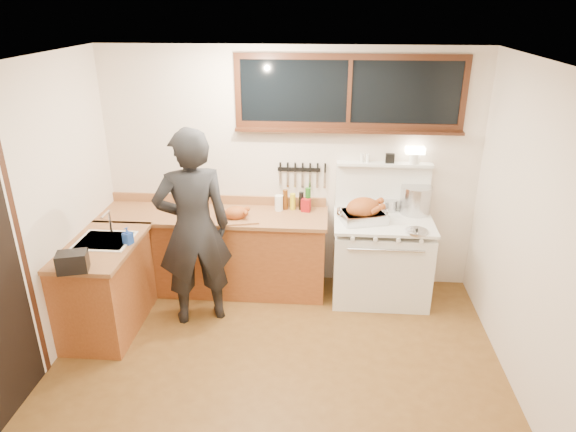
# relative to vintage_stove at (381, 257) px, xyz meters

# --- Properties ---
(ground_plane) EXTENTS (4.00, 3.50, 0.02)m
(ground_plane) POSITION_rel_vintage_stove_xyz_m (-1.00, -1.41, -0.48)
(ground_plane) COLOR brown
(room_shell) EXTENTS (4.10, 3.60, 2.65)m
(room_shell) POSITION_rel_vintage_stove_xyz_m (-1.00, -1.41, 1.18)
(room_shell) COLOR silver
(room_shell) RESTS_ON ground
(counter_back) EXTENTS (2.44, 0.64, 1.00)m
(counter_back) POSITION_rel_vintage_stove_xyz_m (-1.80, 0.04, -0.01)
(counter_back) COLOR brown
(counter_back) RESTS_ON ground
(counter_left) EXTENTS (0.64, 1.09, 0.90)m
(counter_left) POSITION_rel_vintage_stove_xyz_m (-2.70, -0.79, -0.02)
(counter_left) COLOR brown
(counter_left) RESTS_ON ground
(sink_unit) EXTENTS (0.50, 0.45, 0.37)m
(sink_unit) POSITION_rel_vintage_stove_xyz_m (-2.68, -0.71, 0.38)
(sink_unit) COLOR white
(sink_unit) RESTS_ON counter_left
(vintage_stove) EXTENTS (1.02, 0.74, 1.60)m
(vintage_stove) POSITION_rel_vintage_stove_xyz_m (0.00, 0.00, 0.00)
(vintage_stove) COLOR white
(vintage_stove) RESTS_ON ground
(back_window) EXTENTS (2.32, 0.13, 0.77)m
(back_window) POSITION_rel_vintage_stove_xyz_m (-0.40, 0.31, 1.60)
(back_window) COLOR black
(back_window) RESTS_ON room_shell
(knife_strip) EXTENTS (0.52, 0.03, 0.28)m
(knife_strip) POSITION_rel_vintage_stove_xyz_m (-0.88, 0.32, 0.84)
(knife_strip) COLOR black
(knife_strip) RESTS_ON room_shell
(man) EXTENTS (0.85, 0.71, 1.98)m
(man) POSITION_rel_vintage_stove_xyz_m (-1.86, -0.56, 0.52)
(man) COLOR black
(man) RESTS_ON ground
(soap_bottle) EXTENTS (0.10, 0.10, 0.17)m
(soap_bottle) POSITION_rel_vintage_stove_xyz_m (-2.43, -0.75, 0.51)
(soap_bottle) COLOR #234BB3
(soap_bottle) RESTS_ON counter_left
(toaster) EXTENTS (0.28, 0.23, 0.17)m
(toaster) POSITION_rel_vintage_stove_xyz_m (-2.70, -1.29, 0.52)
(toaster) COLOR black
(toaster) RESTS_ON counter_left
(cutting_board) EXTENTS (0.51, 0.43, 0.15)m
(cutting_board) POSITION_rel_vintage_stove_xyz_m (-1.52, -0.11, 0.49)
(cutting_board) COLOR #96623B
(cutting_board) RESTS_ON counter_back
(roast_turkey) EXTENTS (0.52, 0.45, 0.25)m
(roast_turkey) POSITION_rel_vintage_stove_xyz_m (-0.22, -0.04, 0.53)
(roast_turkey) COLOR silver
(roast_turkey) RESTS_ON vintage_stove
(stockpot) EXTENTS (0.42, 0.42, 0.30)m
(stockpot) POSITION_rel_vintage_stove_xyz_m (0.35, 0.22, 0.58)
(stockpot) COLOR silver
(stockpot) RESTS_ON vintage_stove
(saucepan) EXTENTS (0.19, 0.30, 0.12)m
(saucepan) POSITION_rel_vintage_stove_xyz_m (0.08, 0.27, 0.49)
(saucepan) COLOR silver
(saucepan) RESTS_ON vintage_stove
(pot_lid) EXTENTS (0.23, 0.23, 0.04)m
(pot_lid) POSITION_rel_vintage_stove_xyz_m (0.29, -0.29, 0.44)
(pot_lid) COLOR silver
(pot_lid) RESTS_ON vintage_stove
(coffee_tin) EXTENTS (0.11, 0.09, 0.14)m
(coffee_tin) POSITION_rel_vintage_stove_xyz_m (-0.81, 0.17, 0.50)
(coffee_tin) COLOR #9D1114
(coffee_tin) RESTS_ON counter_back
(pitcher) EXTENTS (0.11, 0.11, 0.17)m
(pitcher) POSITION_rel_vintage_stove_xyz_m (-1.11, 0.18, 0.52)
(pitcher) COLOR white
(pitcher) RESTS_ON counter_back
(bottle_cluster) EXTENTS (0.30, 0.06, 0.25)m
(bottle_cluster) POSITION_rel_vintage_stove_xyz_m (-0.91, 0.22, 0.54)
(bottle_cluster) COLOR black
(bottle_cluster) RESTS_ON counter_back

